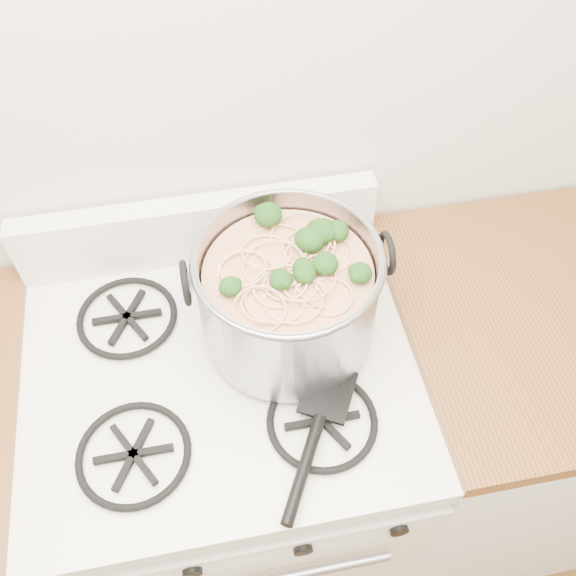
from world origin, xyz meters
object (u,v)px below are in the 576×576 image
Objects in this scene: gas_range at (235,464)px; stock_pot at (288,296)px; spatula at (328,391)px; glass_bowl at (272,301)px.

stock_pot is at bearing 21.19° from gas_range.
spatula is at bearing -27.72° from gas_range.
gas_range is 0.61m from stock_pot.
stock_pot is (0.15, 0.06, 0.59)m from gas_range.
gas_range is 2.98× the size of spatula.
glass_bowl reaches higher than spatula.
glass_bowl is at bearing 43.78° from gas_range.
stock_pot is 0.19m from spatula.
gas_range is at bearing -136.22° from glass_bowl.
gas_range is at bearing -179.41° from spatula.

